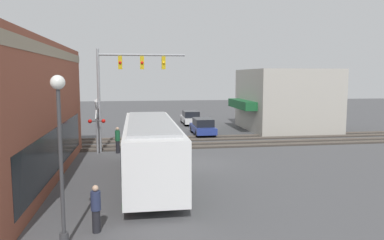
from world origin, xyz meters
TOP-DOWN VIEW (x-y plane):
  - ground_plane at (0.00, 0.00)m, footprint 120.00×120.00m
  - shop_building at (13.52, -11.42)m, footprint 9.03×9.11m
  - city_bus at (-3.31, 2.80)m, footprint 11.19×2.59m
  - traffic_signal_gantry at (4.54, 4.28)m, footprint 0.42×6.15m
  - crossing_signal at (3.96, 6.16)m, footprint 1.41×1.18m
  - streetlamp at (-10.54, 5.82)m, footprint 0.44×0.44m
  - rail_track_near at (6.00, 0.00)m, footprint 2.60×60.00m
  - rail_track_far at (9.20, 0.00)m, footprint 2.60×60.00m
  - parked_car_blue at (11.31, -2.60)m, footprint 4.53×1.82m
  - parked_car_white at (18.93, -2.60)m, footprint 4.64×1.82m
  - pedestrian_at_crossing at (4.05, 4.79)m, footprint 0.34×0.34m
  - pedestrian_by_lamp at (-9.47, 4.94)m, footprint 0.34×0.34m

SIDE VIEW (x-z plane):
  - ground_plane at x=0.00m, z-range 0.00..0.00m
  - rail_track_near at x=6.00m, z-range -0.05..0.10m
  - rail_track_far at x=9.20m, z-range -0.05..0.10m
  - parked_car_blue at x=11.31m, z-range -0.06..1.46m
  - parked_car_white at x=18.93m, z-range -0.06..1.47m
  - pedestrian_by_lamp at x=-9.47m, z-range 0.01..1.69m
  - pedestrian_at_crossing at x=4.05m, z-range 0.03..1.86m
  - city_bus at x=-3.31m, z-range 0.16..3.29m
  - crossing_signal at x=3.96m, z-range 0.39..4.20m
  - shop_building at x=13.52m, z-range -0.01..6.03m
  - streetlamp at x=-10.54m, z-range 0.51..5.92m
  - traffic_signal_gantry at x=4.54m, z-range 1.67..8.92m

